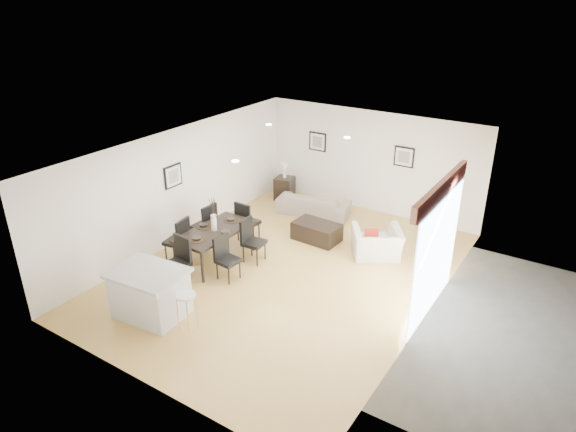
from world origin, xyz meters
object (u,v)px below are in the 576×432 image
Objects in this scene: armchair at (377,243)px; kitchen_island at (150,293)px; dining_chair_foot at (246,220)px; bar_stool at (186,299)px; dining_chair_wfar at (207,223)px; dining_table at (215,233)px; dining_chair_efar at (251,238)px; side_table at (285,188)px; sofa at (313,204)px; dining_chair_head at (179,258)px; coffee_table at (317,232)px; dining_chair_wnear at (179,238)px; dining_chair_enear at (225,255)px.

kitchen_island is at bearing 25.35° from armchair.
dining_chair_foot is 1.33× the size of bar_stool.
kitchen_island is at bearing 22.37° from dining_chair_wfar.
dining_table is at bearing 57.28° from dining_chair_wfar.
side_table is (-1.31, 3.35, -0.22)m from dining_chair_efar.
sofa is 4.53m from dining_chair_head.
dining_chair_wfar is 1.04× the size of dining_chair_foot.
armchair is 0.76× the size of kitchen_island.
coffee_table is (1.37, 2.08, -0.46)m from dining_table.
sofa is 1.86× the size of dining_chair_head.
sofa is at bearing 155.16° from dining_chair_wnear.
dining_chair_foot reaches higher than bar_stool.
kitchen_island is (-0.19, -5.60, 0.18)m from sofa.
dining_chair_wfar is 1.27m from dining_chair_efar.
kitchen_island is (-0.31, -2.66, -0.09)m from dining_chair_efar.
dining_chair_enear is (-2.26, -2.53, 0.18)m from armchair.
side_table is (-2.04, 1.72, 0.11)m from coffee_table.
dining_chair_enear is 0.68× the size of kitchen_island.
armchair is at bearing 117.43° from dining_chair_wnear.
sofa is 3.45m from dining_table.
armchair is at bearing -36.41° from dining_chair_enear.
dining_chair_enear is at bearing 57.58° from dining_chair_wfar.
dining_chair_foot is at bearing -142.09° from coffee_table.
dining_chair_wnear is 1.36× the size of bar_stool.
dining_chair_efar reaches higher than dining_table.
dining_chair_efar is at bearing 2.22° from armchair.
dining_chair_head is (0.01, -1.11, -0.10)m from dining_table.
dining_chair_wfar is 2.83m from kitchen_island.
dining_chair_wfar reaches higher than sofa.
dining_chair_efar is 0.98× the size of dining_chair_foot.
dining_chair_foot reaches higher than armchair.
sofa is at bearing 82.57° from dining_table.
dining_chair_efar is 0.95× the size of dining_chair_head.
dining_table is at bearing 116.60° from dining_chair_wnear.
coffee_table is (1.36, 3.19, -0.36)m from dining_chair_head.
dining_chair_head is (0.64, -0.67, 0.00)m from dining_chair_wnear.
dining_chair_foot is at bearing -76.06° from side_table.
dining_chair_efar is at bearing 78.23° from kitchen_island.
kitchen_island is 0.92m from bar_stool.
sofa is 2.53× the size of bar_stool.
dining_table is 1.31× the size of kitchen_island.
dining_chair_head is at bearing 24.81° from dining_chair_wfar.
kitchen_island is at bearing 175.39° from dining_chair_enear.
dining_chair_wfar is 1.68m from dining_chair_head.
bar_stool is at bearing 84.96° from sofa.
bar_stool is at bearing -172.63° from dining_chair_efar.
armchair is 3.96m from side_table.
sofa is 1.76× the size of coffee_table.
coffee_table is at bearing -33.41° from armchair.
dining_chair_foot reaches higher than dining_table.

